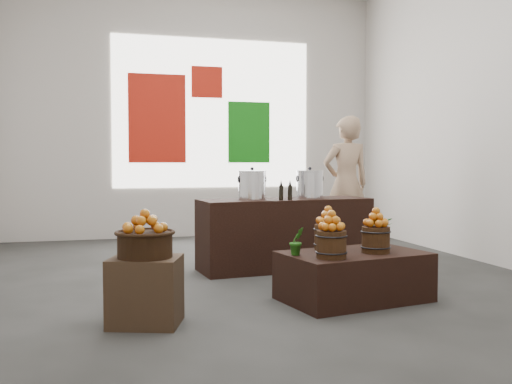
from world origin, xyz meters
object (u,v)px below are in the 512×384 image
object	(u,v)px
counter	(285,234)
stock_pot_left	(252,186)
display_table	(354,276)
wicker_basket	(145,245)
shopper	(346,184)
stock_pot_center	(310,185)
crate	(146,291)

from	to	relation	value
counter	stock_pot_left	bearing A→B (deg)	180.00
counter	display_table	bearing A→B (deg)	-91.29
wicker_basket	stock_pot_left	xyz separation A→B (m)	(1.29, 1.83, 0.35)
wicker_basket	display_table	xyz separation A→B (m)	(1.81, 0.30, -0.39)
display_table	shopper	distance (m)	2.88
stock_pot_center	shopper	xyz separation A→B (m)	(0.88, 0.98, -0.03)
crate	stock_pot_center	distance (m)	2.84
crate	display_table	size ratio (longest dim) A/B	0.41
wicker_basket	counter	bearing A→B (deg)	48.09
counter	stock_pot_left	world-z (taller)	stock_pot_left
display_table	stock_pot_center	xyz separation A→B (m)	(0.18, 1.60, 0.73)
wicker_basket	display_table	bearing A→B (deg)	9.42
crate	counter	bearing A→B (deg)	48.09
counter	stock_pot_center	xyz separation A→B (m)	(0.31, 0.03, 0.55)
wicker_basket	stock_pot_left	world-z (taller)	stock_pot_left
stock_pot_center	stock_pot_left	bearing A→B (deg)	-173.93
wicker_basket	stock_pot_left	bearing A→B (deg)	54.92
stock_pot_left	stock_pot_center	world-z (taller)	same
stock_pot_left	stock_pot_center	xyz separation A→B (m)	(0.70, 0.07, 0.00)
display_table	counter	size ratio (longest dim) A/B	0.63
wicker_basket	crate	bearing A→B (deg)	0.00
shopper	display_table	bearing A→B (deg)	65.14
crate	stock_pot_left	xyz separation A→B (m)	(1.29, 1.83, 0.69)
crate	counter	xyz separation A→B (m)	(1.68, 1.87, 0.15)
counter	stock_pot_center	world-z (taller)	stock_pot_center
wicker_basket	stock_pot_center	bearing A→B (deg)	43.78
display_table	counter	world-z (taller)	counter
stock_pot_center	shopper	bearing A→B (deg)	48.07
shopper	wicker_basket	bearing A→B (deg)	42.59
counter	stock_pot_center	bearing A→B (deg)	0.00
stock_pot_left	stock_pot_center	bearing A→B (deg)	6.07
stock_pot_left	display_table	bearing A→B (deg)	-71.00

